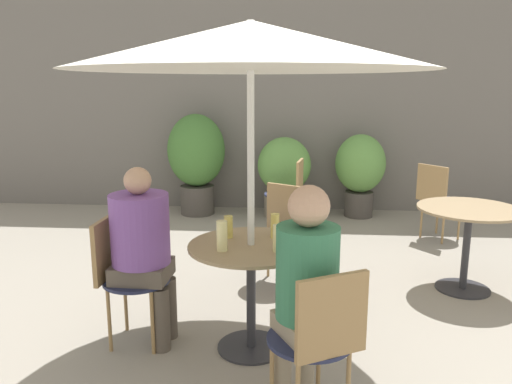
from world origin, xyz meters
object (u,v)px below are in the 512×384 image
at_px(bistro_chair_4, 279,225).
at_px(bistro_chair_2, 291,188).
at_px(bistro_chair_3, 437,195).
at_px(potted_plant_1, 284,173).
at_px(bistro_chair_0, 122,268).
at_px(potted_plant_2, 360,168).
at_px(seated_person_1, 306,281).
at_px(beer_glass_1, 228,227).
at_px(beer_glass_3, 278,238).
at_px(cafe_table_far, 468,227).
at_px(bistro_chair_1, 320,334).
at_px(seated_person_0, 143,242).
at_px(cafe_table_near, 251,270).
at_px(umbrella, 251,46).
at_px(potted_plant_0, 196,157).
at_px(beer_glass_2, 222,236).
at_px(beer_glass_0, 275,226).

bearing_deg(bistro_chair_4, bistro_chair_2, 117.17).
relative_size(bistro_chair_3, potted_plant_1, 0.82).
distance_m(bistro_chair_0, potted_plant_2, 3.95).
bearing_deg(potted_plant_2, seated_person_1, -100.78).
xyz_separation_m(bistro_chair_0, bistro_chair_4, (0.99, 1.12, 0.00)).
distance_m(beer_glass_1, beer_glass_3, 0.42).
distance_m(bistro_chair_2, potted_plant_1, 0.71).
xyz_separation_m(cafe_table_far, bistro_chair_1, (-1.29, -1.84, -0.03)).
xyz_separation_m(bistro_chair_0, bistro_chair_1, (1.25, -0.78, 0.00)).
bearing_deg(cafe_table_far, bistro_chair_2, 132.26).
bearing_deg(potted_plant_1, beer_glass_3, -89.33).
distance_m(bistro_chair_2, beer_glass_3, 2.84).
relative_size(cafe_table_far, potted_plant_2, 0.77).
distance_m(bistro_chair_1, potted_plant_1, 4.16).
relative_size(cafe_table_far, seated_person_0, 0.70).
height_order(cafe_table_near, umbrella, umbrella).
distance_m(bistro_chair_3, bistro_chair_4, 2.14).
distance_m(bistro_chair_0, potted_plant_0, 3.41).
bearing_deg(bistro_chair_1, potted_plant_0, -99.28).
distance_m(bistro_chair_1, beer_glass_1, 1.08).
bearing_deg(potted_plant_2, cafe_table_near, -107.73).
bearing_deg(bistro_chair_0, potted_plant_0, 4.84).
relative_size(bistro_chair_2, seated_person_1, 0.69).
relative_size(seated_person_1, potted_plant_2, 1.13).
distance_m(bistro_chair_3, seated_person_1, 3.44).
xyz_separation_m(bistro_chair_1, seated_person_0, (-1.10, 0.77, 0.18)).
height_order(potted_plant_2, umbrella, umbrella).
bearing_deg(beer_glass_2, potted_plant_2, 70.53).
relative_size(bistro_chair_0, bistro_chair_1, 1.00).
distance_m(seated_person_1, beer_glass_3, 0.53).
bearing_deg(seated_person_0, seated_person_1, -120.09).
bearing_deg(beer_glass_1, bistro_chair_0, -171.22).
bearing_deg(bistro_chair_4, potted_plant_0, 147.27).
distance_m(bistro_chair_4, beer_glass_3, 1.30).
relative_size(bistro_chair_2, potted_plant_0, 0.64).
xyz_separation_m(seated_person_1, umbrella, (-0.33, 0.62, 1.18)).
distance_m(cafe_table_far, potted_plant_2, 2.44).
relative_size(bistro_chair_0, bistro_chair_3, 1.00).
relative_size(beer_glass_0, potted_plant_0, 0.12).
bearing_deg(bistro_chair_2, bistro_chair_0, -13.08).
distance_m(bistro_chair_3, beer_glass_2, 3.29).
distance_m(bistro_chair_3, beer_glass_0, 2.88).
height_order(bistro_chair_1, potted_plant_1, potted_plant_1).
bearing_deg(potted_plant_1, bistro_chair_2, -82.25).
distance_m(bistro_chair_0, beer_glass_2, 0.76).
relative_size(bistro_chair_2, beer_glass_3, 5.16).
bearing_deg(seated_person_1, potted_plant_1, -115.22).
bearing_deg(cafe_table_far, bistro_chair_3, 84.75).
relative_size(bistro_chair_0, potted_plant_2, 0.79).
xyz_separation_m(cafe_table_near, bistro_chair_2, (0.22, 2.70, -0.02)).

